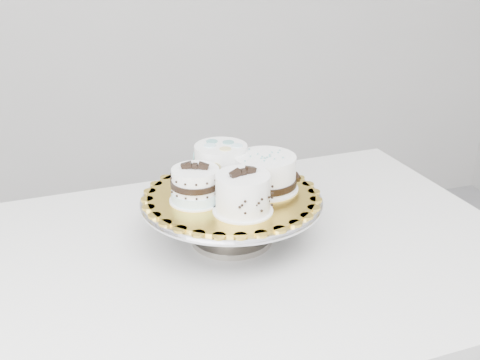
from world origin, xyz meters
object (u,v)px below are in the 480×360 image
object	(u,v)px
table	(227,289)
cake_dots	(221,163)
cake_banded	(196,186)
cake_ribbon	(266,174)
cake_swirl	(243,194)
cake_stand	(232,211)
cake_board	(232,196)

from	to	relation	value
table	cake_dots	bearing A→B (deg)	75.25
table	cake_banded	xyz separation A→B (m)	(-0.05, 0.04, 0.21)
table	cake_ribbon	xyz separation A→B (m)	(0.10, 0.05, 0.21)
cake_swirl	cake_dots	size ratio (longest dim) A/B	0.86
cake_ribbon	cake_dots	bearing A→B (deg)	136.45
table	cake_dots	distance (m)	0.25
cake_swirl	cake_banded	size ratio (longest dim) A/B	1.01
cake_stand	cake_banded	size ratio (longest dim) A/B	3.00
table	cake_stand	distance (m)	0.16
cake_board	cake_dots	distance (m)	0.08
cake_stand	cake_swirl	bearing A→B (deg)	-92.15
table	cake_dots	xyz separation A→B (m)	(0.03, 0.12, 0.22)
table	cake_dots	world-z (taller)	cake_dots
cake_board	cake_banded	distance (m)	0.08
cake_swirl	cake_banded	distance (m)	0.10
cake_ribbon	cake_swirl	bearing A→B (deg)	-135.61
table	cake_board	distance (m)	0.19
cake_stand	cake_ribbon	xyz separation A→B (m)	(0.07, 0.01, 0.07)
cake_stand	cake_ribbon	distance (m)	0.10
cake_dots	cake_ribbon	bearing A→B (deg)	-63.59
cake_ribbon	cake_stand	bearing A→B (deg)	-177.95
table	cake_board	xyz separation A→B (m)	(0.03, 0.05, 0.18)
cake_swirl	cake_dots	bearing A→B (deg)	75.14
cake_swirl	cake_banded	world-z (taller)	cake_swirl
cake_dots	cake_banded	bearing A→B (deg)	-157.42
cake_banded	cake_stand	bearing A→B (deg)	27.76
table	cake_ribbon	distance (m)	0.24
cake_board	cake_swirl	xyz separation A→B (m)	(-0.00, -0.07, 0.04)
cake_stand	cake_ribbon	size ratio (longest dim) A/B	2.55
cake_banded	cake_dots	xyz separation A→B (m)	(0.07, 0.07, 0.01)
table	cake_stand	size ratio (longest dim) A/B	3.37
cake_stand	cake_swirl	xyz separation A→B (m)	(-0.00, -0.07, 0.07)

